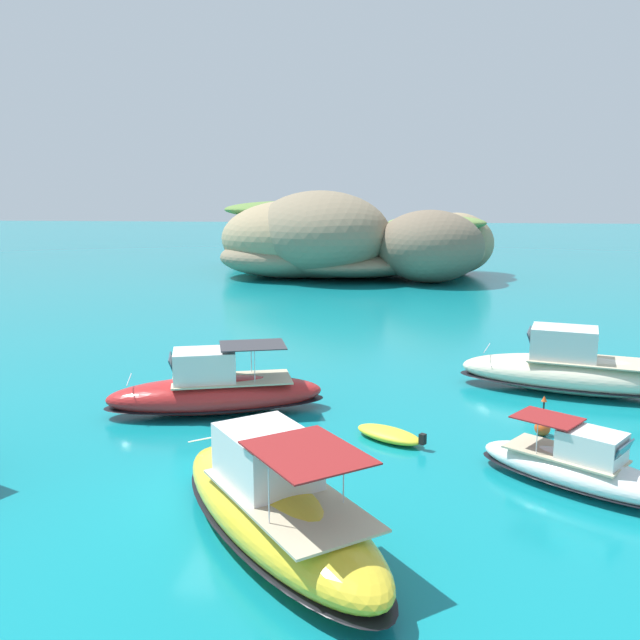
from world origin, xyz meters
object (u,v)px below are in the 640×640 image
(motorboat_yellow, at_px, (275,506))
(dinghy_tender, at_px, (389,434))
(islet_small, at_px, (438,245))
(motorboat_red, at_px, (215,391))
(motorboat_white, at_px, (580,469))
(motorboat_cream, at_px, (572,371))
(channel_buoy, at_px, (542,427))
(islet_large, at_px, (310,243))

(motorboat_yellow, xyz_separation_m, dinghy_tender, (2.67, 7.26, -0.70))
(islet_small, height_order, motorboat_yellow, islet_small)
(motorboat_red, distance_m, motorboat_yellow, 10.41)
(motorboat_yellow, xyz_separation_m, motorboat_white, (8.30, 4.03, -0.31))
(motorboat_cream, bearing_deg, channel_buoy, -112.69)
(islet_large, distance_m, islet_small, 13.78)
(islet_large, distance_m, motorboat_cream, 46.07)
(motorboat_yellow, height_order, channel_buoy, motorboat_yellow)
(motorboat_cream, height_order, dinghy_tender, motorboat_cream)
(motorboat_cream, height_order, channel_buoy, motorboat_cream)
(islet_small, distance_m, motorboat_cream, 41.27)
(islet_small, bearing_deg, motorboat_white, -88.26)
(motorboat_cream, height_order, motorboat_white, motorboat_cream)
(islet_small, bearing_deg, motorboat_red, -103.57)
(dinghy_tender, xyz_separation_m, channel_buoy, (5.46, 1.16, 0.11))
(motorboat_cream, bearing_deg, dinghy_tender, -139.04)
(islet_large, height_order, motorboat_cream, islet_large)
(motorboat_cream, relative_size, dinghy_tender, 3.68)
(channel_buoy, bearing_deg, motorboat_white, -87.76)
(motorboat_white, xyz_separation_m, channel_buoy, (-0.17, 4.40, -0.28))
(motorboat_red, height_order, motorboat_yellow, motorboat_yellow)
(islet_large, bearing_deg, motorboat_cream, -67.77)
(islet_large, distance_m, motorboat_yellow, 57.09)
(motorboat_red, xyz_separation_m, motorboat_cream, (14.71, 4.52, 0.10))
(islet_large, relative_size, motorboat_red, 3.53)
(islet_large, distance_m, motorboat_red, 47.26)
(motorboat_red, bearing_deg, islet_small, 76.43)
(islet_small, distance_m, motorboat_white, 51.13)
(dinghy_tender, bearing_deg, motorboat_white, -29.87)
(motorboat_red, relative_size, channel_buoy, 6.09)
(motorboat_red, distance_m, dinghy_tender, 7.30)
(islet_small, bearing_deg, dinghy_tender, -94.88)
(motorboat_yellow, relative_size, channel_buoy, 6.13)
(islet_large, xyz_separation_m, motorboat_yellow, (6.93, -56.61, -2.53))
(islet_large, xyz_separation_m, motorboat_cream, (17.41, -42.59, -2.50))
(motorboat_cream, xyz_separation_m, channel_buoy, (-2.34, -5.61, -0.63))
(motorboat_white, bearing_deg, channel_buoy, 92.24)
(dinghy_tender, bearing_deg, islet_large, 101.01)
(channel_buoy, bearing_deg, motorboat_yellow, -133.99)
(motorboat_yellow, relative_size, dinghy_tender, 3.28)
(islet_small, bearing_deg, motorboat_cream, -84.82)
(islet_large, bearing_deg, islet_small, -6.51)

